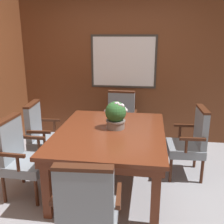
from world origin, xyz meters
TOP-DOWN VIEW (x-y plane):
  - ground_plane at (0.00, 0.00)m, footprint 14.00×14.00m
  - wall_back at (0.00, 1.94)m, footprint 7.20×0.08m
  - dining_table at (0.08, 0.30)m, footprint 1.32×1.67m
  - chair_right_far at (1.11, 0.69)m, footprint 0.49×0.56m
  - chair_left_near at (-0.94, -0.05)m, footprint 0.48×0.56m
  - chair_left_far at (-0.97, 0.65)m, footprint 0.50×0.57m
  - chair_head_far at (0.07, 1.52)m, footprint 0.55×0.48m
  - chair_head_near at (0.07, -0.92)m, footprint 0.56×0.49m
  - potted_plant at (0.13, 0.41)m, footprint 0.29×0.27m

SIDE VIEW (x-z plane):
  - ground_plane at x=0.00m, z-range 0.00..0.00m
  - chair_right_far at x=1.11m, z-range 0.03..0.99m
  - chair_left_near at x=-0.94m, z-range 0.03..0.99m
  - chair_left_far at x=-0.97m, z-range 0.03..0.99m
  - chair_head_far at x=0.07m, z-range 0.03..0.99m
  - chair_head_near at x=0.07m, z-range 0.03..0.99m
  - dining_table at x=0.08m, z-range 0.28..1.01m
  - potted_plant at x=0.13m, z-range 0.73..1.08m
  - wall_back at x=0.00m, z-range 0.00..2.45m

